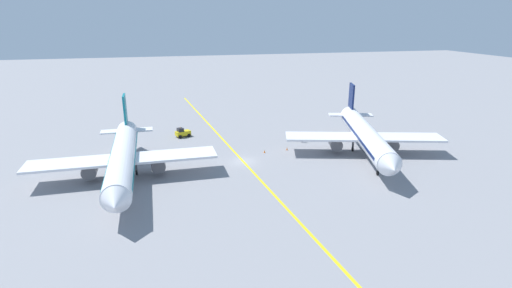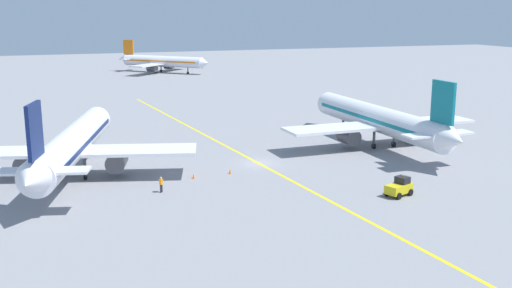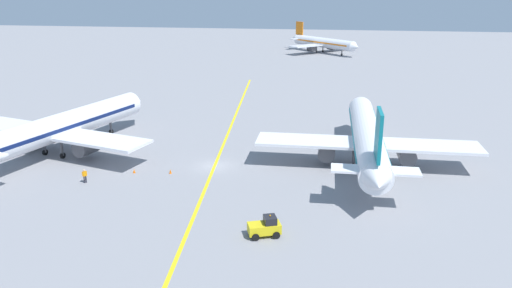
{
  "view_description": "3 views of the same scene",
  "coord_description": "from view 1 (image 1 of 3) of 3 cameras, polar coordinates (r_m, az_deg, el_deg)",
  "views": [
    {
      "loc": [
        13.43,
        63.27,
        23.71
      ],
      "look_at": [
        -1.67,
        2.59,
        3.8
      ],
      "focal_mm": 28.0,
      "sensor_mm": 36.0,
      "label": 1
    },
    {
      "loc": [
        -24.91,
        -67.67,
        18.74
      ],
      "look_at": [
        -0.5,
        -0.53,
        2.61
      ],
      "focal_mm": 42.0,
      "sensor_mm": 36.0,
      "label": 2
    },
    {
      "loc": [
        14.71,
        -58.62,
        22.47
      ],
      "look_at": [
        5.92,
        -3.2,
        4.31
      ],
      "focal_mm": 35.0,
      "sensor_mm": 36.0,
      "label": 3
    }
  ],
  "objects": [
    {
      "name": "apron_yellow_centreline",
      "position": [
        68.89,
        -1.87,
        -2.47
      ],
      "size": [
        11.49,
        119.52,
        0.01
      ],
      "primitive_type": "cube",
      "rotation": [
        0.0,
        0.0,
        0.09
      ],
      "color": "yellow",
      "rests_on": "ground"
    },
    {
      "name": "traffic_cone_near_nose",
      "position": [
        73.01,
        1.22,
        -1.06
      ],
      "size": [
        0.32,
        0.32,
        0.55
      ],
      "primitive_type": "cone",
      "color": "orange",
      "rests_on": "ground"
    },
    {
      "name": "baggage_tug_white",
      "position": [
        83.94,
        -10.45,
        1.6
      ],
      "size": [
        3.33,
        2.56,
        2.11
      ],
      "color": "gold",
      "rests_on": "ground"
    },
    {
      "name": "ground_plane",
      "position": [
        68.89,
        -1.87,
        -2.48
      ],
      "size": [
        400.0,
        400.0,
        0.0
      ],
      "primitive_type": "plane",
      "color": "gray"
    },
    {
      "name": "traffic_cone_mid_apron",
      "position": [
        74.73,
        4.45,
        -0.66
      ],
      "size": [
        0.32,
        0.32,
        0.55
      ],
      "primitive_type": "cone",
      "color": "orange",
      "rests_on": "ground"
    },
    {
      "name": "airplane_adjacent_stand",
      "position": [
        63.28,
        -18.43,
        -1.7
      ],
      "size": [
        28.06,
        35.44,
        10.6
      ],
      "color": "white",
      "rests_on": "ground"
    },
    {
      "name": "ground_crew_worker",
      "position": [
        79.52,
        6.62,
        0.88
      ],
      "size": [
        0.45,
        0.43,
        1.68
      ],
      "color": "#23232D",
      "rests_on": "ground"
    },
    {
      "name": "airplane_at_gate",
      "position": [
        73.85,
        15.26,
        1.31
      ],
      "size": [
        28.36,
        34.95,
        10.6
      ],
      "color": "white",
      "rests_on": "ground"
    }
  ]
}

